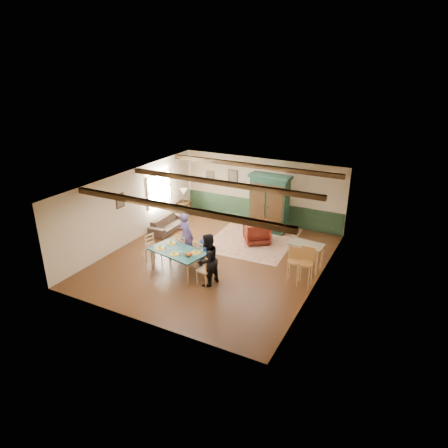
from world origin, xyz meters
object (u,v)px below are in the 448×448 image
at_px(counter_table, 306,256).
at_px(bar_stool_right, 305,268).
at_px(bar_stool_left, 294,266).
at_px(dining_table, 178,261).
at_px(person_child, 204,252).
at_px(dining_chair_far_left, 185,247).
at_px(dining_chair_end_left, 154,249).
at_px(cat, 188,254).
at_px(dining_chair_end_right, 205,269).
at_px(person_man, 186,236).
at_px(end_table, 184,209).
at_px(sofa, 168,224).
at_px(dining_chair_far_right, 202,254).
at_px(person_woman, 207,260).
at_px(armoire, 269,204).
at_px(armchair, 257,232).
at_px(table_lamp, 184,195).

relative_size(counter_table, bar_stool_right, 0.86).
bearing_deg(bar_stool_left, dining_table, -168.33).
bearing_deg(person_child, dining_chair_far_left, 5.71).
xyz_separation_m(dining_chair_end_left, cat, (1.64, -0.43, 0.36)).
bearing_deg(cat, dining_chair_end_right, 9.46).
height_order(person_man, counter_table, person_man).
relative_size(person_child, end_table, 1.54).
bearing_deg(sofa, person_man, -133.62).
bearing_deg(dining_chair_far_right, dining_table, 60.95).
xyz_separation_m(dining_table, counter_table, (3.56, 2.07, 0.07)).
bearing_deg(dining_chair_end_left, dining_chair_far_right, -65.08).
xyz_separation_m(person_woman, cat, (-0.70, 0.04, 0.01)).
bearing_deg(armoire, sofa, -151.28).
relative_size(armoire, armchair, 2.48).
relative_size(dining_chair_end_right, person_man, 0.55).
relative_size(dining_table, dining_chair_far_left, 1.89).
relative_size(dining_chair_end_right, cat, 2.64).
xyz_separation_m(dining_chair_end_left, dining_chair_end_right, (2.25, -0.45, 0.00)).
xyz_separation_m(person_child, counter_table, (3.01, 1.37, -0.06)).
height_order(dining_chair_end_left, counter_table, dining_chair_end_left).
xyz_separation_m(dining_chair_far_left, person_woman, (1.47, -1.03, 0.35)).
bearing_deg(dining_chair_end_right, bar_stool_right, 124.98).
height_order(dining_chair_end_left, dining_chair_end_right, same).
relative_size(person_man, armchair, 1.87).
bearing_deg(person_woman, person_child, -133.26).
xyz_separation_m(dining_chair_far_right, sofa, (-2.79, 2.07, -0.20)).
height_order(dining_table, cat, cat).
relative_size(end_table, counter_table, 0.61).
height_order(dining_table, bar_stool_right, bar_stool_right).
relative_size(dining_chair_far_right, end_table, 1.45).
bearing_deg(person_man, counter_table, -150.99).
distance_m(dining_chair_far_left, person_child, 0.80).
distance_m(counter_table, bar_stool_right, 1.15).
bearing_deg(dining_chair_end_right, dining_chair_far_right, -133.83).
height_order(dining_chair_far_left, bar_stool_left, bar_stool_left).
height_order(dining_chair_far_right, bar_stool_left, bar_stool_left).
relative_size(person_woman, bar_stool_right, 1.34).
height_order(person_man, sofa, person_man).
bearing_deg(person_child, bar_stool_left, -161.90).
distance_m(dining_chair_end_right, bar_stool_right, 2.99).
bearing_deg(cat, person_woman, 8.13).
height_order(dining_chair_end_left, bar_stool_right, bar_stool_right).
bearing_deg(table_lamp, dining_table, -59.59).
relative_size(person_man, sofa, 0.93).
xyz_separation_m(dining_chair_end_right, person_man, (-1.36, 1.09, 0.39)).
distance_m(dining_chair_far_right, armchair, 2.74).
xyz_separation_m(armchair, counter_table, (2.21, -1.17, 0.02)).
bearing_deg(armchair, sofa, -26.34).
xyz_separation_m(dining_chair_far_right, armoire, (0.79, 3.86, 0.67)).
bearing_deg(counter_table, person_woman, -135.21).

